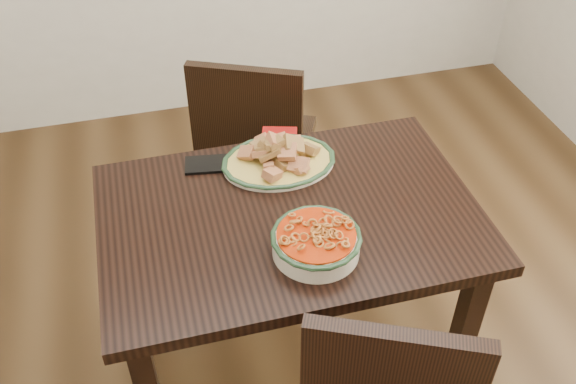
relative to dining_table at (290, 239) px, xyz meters
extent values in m
plane|color=#352211|center=(0.05, 0.05, -0.64)|extent=(3.50, 3.50, 0.00)
cube|color=black|center=(0.00, 0.00, 0.09)|extent=(1.10, 0.73, 0.04)
cube|color=black|center=(0.48, -0.29, -0.28)|extent=(0.06, 0.06, 0.71)
cube|color=black|center=(-0.48, 0.29, -0.28)|extent=(0.06, 0.06, 0.71)
cube|color=black|center=(0.48, 0.29, -0.28)|extent=(0.06, 0.06, 0.71)
cube|color=black|center=(0.07, 0.78, -0.21)|extent=(0.56, 0.56, 0.04)
cube|color=black|center=(0.30, 0.86, -0.43)|extent=(0.04, 0.04, 0.41)
cube|color=black|center=(-0.01, 1.00, -0.43)|extent=(0.04, 0.04, 0.41)
cube|color=black|center=(0.16, 0.55, -0.43)|extent=(0.04, 0.04, 0.41)
cube|color=black|center=(-0.15, 0.70, -0.43)|extent=(0.04, 0.04, 0.41)
cube|color=black|center=(0.00, 0.61, 0.03)|extent=(0.40, 0.21, 0.44)
ellipsoid|color=beige|center=(0.02, 0.22, 0.12)|extent=(0.36, 0.27, 0.02)
ellipsoid|color=gold|center=(0.02, 0.22, 0.12)|extent=(0.34, 0.26, 0.01)
torus|color=#19371E|center=(0.02, 0.22, 0.13)|extent=(0.28, 0.28, 0.01)
cylinder|color=beige|center=(0.03, -0.17, 0.14)|extent=(0.24, 0.24, 0.06)
torus|color=#17331B|center=(0.03, -0.17, 0.17)|extent=(0.25, 0.25, 0.02)
cylinder|color=#A72807|center=(0.03, -0.17, 0.17)|extent=(0.21, 0.21, 0.01)
cube|color=black|center=(-0.19, 0.28, 0.12)|extent=(0.17, 0.11, 0.01)
cube|color=maroon|center=(0.06, 0.36, 0.12)|extent=(0.14, 0.13, 0.01)
camera|label=1|loc=(-0.36, -1.33, 1.37)|focal=40.00mm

